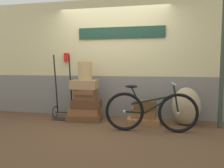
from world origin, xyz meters
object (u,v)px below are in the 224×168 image
bicycle (151,111)px  suitcase_8 (145,104)px  suitcase_0 (85,117)px  luggage_trolley (63,104)px  suitcase_1 (85,111)px  suitcase_3 (86,97)px  suitcase_7 (144,113)px  wicker_basket (85,71)px  suitcase_5 (84,84)px  suitcase_4 (85,92)px  burlap_sack (186,106)px  suitcase_6 (143,121)px  suitcase_2 (86,104)px

bicycle → suitcase_8: bearing=103.9°
suitcase_0 → luggage_trolley: luggage_trolley is taller
luggage_trolley → suitcase_1: bearing=-7.3°
suitcase_0 → suitcase_3: 0.45m
suitcase_8 → luggage_trolley: size_ratio=0.30×
suitcase_3 → suitcase_8: (1.26, -0.04, -0.11)m
suitcase_7 → wicker_basket: wicker_basket is taller
suitcase_5 → wicker_basket: size_ratio=1.42×
suitcase_4 → burlap_sack: burlap_sack is taller
suitcase_1 → suitcase_8: (1.29, -0.02, 0.19)m
suitcase_1 → suitcase_4: suitcase_4 is taller
suitcase_0 → suitcase_6: (1.26, -0.03, -0.00)m
suitcase_5 → suitcase_6: suitcase_5 is taller
suitcase_4 → bicycle: size_ratio=0.28×
suitcase_0 → suitcase_4: 0.57m
suitcase_1 → suitcase_3: suitcase_3 is taller
bicycle → wicker_basket: bearing=160.1°
luggage_trolley → suitcase_4: bearing=-9.8°
suitcase_0 → suitcase_8: suitcase_8 is taller
suitcase_5 → suitcase_3: bearing=17.3°
suitcase_8 → suitcase_6: bearing=-174.8°
suitcase_7 → bicycle: size_ratio=0.29×
suitcase_1 → suitcase_4: (0.03, -0.03, 0.42)m
suitcase_5 → suitcase_6: bearing=-3.1°
suitcase_7 → luggage_trolley: 1.79m
suitcase_6 → suitcase_8: bearing=-5.5°
suitcase_3 → suitcase_8: 1.27m
suitcase_8 → burlap_sack: 0.81m
suitcase_2 → suitcase_0: bearing=144.1°
suitcase_4 → suitcase_7: size_ratio=0.96×
wicker_basket → suitcase_3: bearing=49.7°
suitcase_2 → luggage_trolley: (-0.57, 0.09, -0.03)m
burlap_sack → bicycle: 0.90m
suitcase_4 → suitcase_6: bearing=5.2°
suitcase_5 → suitcase_7: 1.39m
suitcase_1 → bicycle: bearing=-23.1°
suitcase_3 → suitcase_7: bearing=4.1°
wicker_basket → suitcase_5: bearing=162.5°
suitcase_7 → wicker_basket: 1.51m
suitcase_0 → luggage_trolley: bearing=167.9°
suitcase_4 → suitcase_6: suitcase_4 is taller
suitcase_8 → bicycle: 0.50m
luggage_trolley → bicycle: bearing=-16.4°
suitcase_4 → luggage_trolley: 0.63m
suitcase_3 → suitcase_6: (1.22, -0.04, -0.46)m
suitcase_4 → bicycle: bicycle is taller
suitcase_2 → suitcase_5: suitcase_5 is taller
suitcase_4 → bicycle: 1.49m
suitcase_0 → bicycle: bearing=-26.4°
suitcase_7 → burlap_sack: burlap_sack is taller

